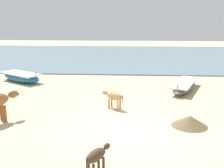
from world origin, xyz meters
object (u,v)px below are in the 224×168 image
Objects in this scene: fishing_boat_1 at (21,77)px; fishing_boat_0 at (184,85)px; calf_far_tan at (114,97)px; calf_near_dark at (97,156)px.

fishing_boat_0 is at bearing 24.71° from fishing_boat_1.
fishing_boat_1 is at bearing -2.80° from calf_far_tan.
calf_near_dark is at bearing -26.19° from fishing_boat_1.
calf_far_tan reaches higher than fishing_boat_0.
fishing_boat_1 reaches higher than fishing_boat_0.
fishing_boat_1 is at bearing 61.07° from calf_near_dark.
fishing_boat_0 is 8.91m from calf_near_dark.
fishing_boat_0 is 4.82m from calf_far_tan.
calf_near_dark is 0.89× the size of calf_far_tan.
fishing_boat_0 is 3.79× the size of calf_far_tan.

